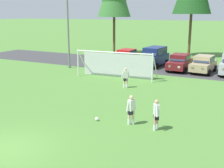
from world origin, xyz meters
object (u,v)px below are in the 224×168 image
at_px(player_midfield_center, 156,115).
at_px(street_lamp, 70,31).
at_px(player_striker_near, 126,78).
at_px(parked_car_slot_center_left, 180,62).
at_px(parked_car_slot_far_left, 126,57).
at_px(player_defender_far, 131,110).
at_px(parked_car_slot_left, 154,56).
at_px(soccer_goal, 117,64).
at_px(parked_car_slot_center, 203,64).
at_px(soccer_ball, 97,119).

relative_size(player_midfield_center, street_lamp, 0.21).
distance_m(player_striker_near, parked_car_slot_center_left, 9.39).
bearing_deg(player_midfield_center, parked_car_slot_far_left, 119.02).
height_order(player_defender_far, parked_car_slot_center_left, parked_car_slot_center_left).
distance_m(player_midfield_center, parked_car_slot_center_left, 16.57).
relative_size(player_midfield_center, parked_car_slot_left, 0.35).
distance_m(soccer_goal, parked_car_slot_left, 7.27).
relative_size(player_striker_near, parked_car_slot_far_left, 0.39).
relative_size(parked_car_slot_far_left, parked_car_slot_center, 0.97).
xyz_separation_m(player_striker_near, player_defender_far, (3.57, -7.04, 0.00)).
relative_size(soccer_goal, parked_car_slot_center_left, 1.79).
bearing_deg(player_defender_far, soccer_ball, -167.57).
bearing_deg(parked_car_slot_center_left, parked_car_slot_far_left, 170.69).
xyz_separation_m(player_defender_far, parked_car_slot_center, (0.88, 16.28, 0.05)).
distance_m(soccer_ball, player_midfield_center, 3.46).
bearing_deg(parked_car_slot_center, parked_car_slot_left, 168.49).
bearing_deg(parked_car_slot_left, player_midfield_center, -70.50).
bearing_deg(player_midfield_center, parked_car_slot_center_left, 100.36).
bearing_deg(parked_car_slot_left, player_defender_far, -74.76).
relative_size(player_midfield_center, parked_car_slot_center_left, 0.39).
bearing_deg(parked_car_slot_far_left, player_striker_near, -65.75).
bearing_deg(player_midfield_center, street_lamp, 138.83).
height_order(player_striker_near, player_defender_far, same).
bearing_deg(soccer_goal, street_lamp, 163.74).
bearing_deg(parked_car_slot_center_left, player_defender_far, -84.63).
bearing_deg(street_lamp, player_defender_far, -44.05).
relative_size(soccer_ball, soccer_goal, 0.03).
relative_size(soccer_ball, player_defender_far, 0.13).
bearing_deg(player_defender_far, parked_car_slot_far_left, 115.35).
distance_m(soccer_ball, player_striker_near, 7.68).
bearing_deg(street_lamp, parked_car_slot_far_left, 49.10).
relative_size(parked_car_slot_left, parked_car_slot_center, 1.09).
xyz_separation_m(soccer_ball, parked_car_slot_center_left, (0.40, 16.62, 0.77)).
bearing_deg(parked_car_slot_far_left, soccer_goal, -72.63).
bearing_deg(parked_car_slot_left, parked_car_slot_far_left, -177.82).
relative_size(parked_car_slot_far_left, parked_car_slot_center_left, 1.00).
bearing_deg(parked_car_slot_center_left, soccer_goal, -127.02).
distance_m(soccer_goal, player_striker_near, 4.06).
bearing_deg(player_defender_far, street_lamp, 135.95).
relative_size(soccer_ball, parked_car_slot_far_left, 0.05).
bearing_deg(soccer_goal, parked_car_slot_far_left, 107.37).
bearing_deg(soccer_ball, street_lamp, 130.27).
height_order(soccer_ball, parked_car_slot_center, parked_car_slot_center).
height_order(player_midfield_center, player_defender_far, same).
distance_m(player_defender_far, parked_car_slot_center_left, 16.27).
relative_size(parked_car_slot_center, street_lamp, 0.56).
xyz_separation_m(soccer_goal, player_striker_near, (2.42, -3.23, -0.47)).
distance_m(soccer_ball, street_lamp, 16.99).
relative_size(soccer_goal, parked_car_slot_left, 1.60).
height_order(soccer_goal, player_defender_far, soccer_goal).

